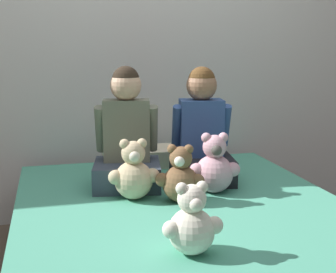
{
  "coord_description": "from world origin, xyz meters",
  "views": [
    {
      "loc": [
        -0.61,
        -2.07,
        1.19
      ],
      "look_at": [
        0.0,
        0.32,
        0.7
      ],
      "focal_mm": 50.0,
      "sensor_mm": 36.0,
      "label": 1
    }
  ],
  "objects_px": {
    "child_on_left": "(127,139)",
    "teddy_bear_between_children": "(180,178)",
    "teddy_bear_held_by_right_child": "(214,167)",
    "teddy_bear_at_foot_of_bed": "(192,224)",
    "child_on_right": "(202,135)",
    "bed": "(184,247)",
    "teddy_bear_held_by_left_child": "(134,174)",
    "pillow_at_headboard": "(149,157)"
  },
  "relations": [
    {
      "from": "child_on_left",
      "to": "teddy_bear_between_children",
      "type": "height_order",
      "value": "child_on_left"
    },
    {
      "from": "teddy_bear_held_by_right_child",
      "to": "teddy_bear_between_children",
      "type": "bearing_deg",
      "value": -145.29
    },
    {
      "from": "teddy_bear_held_by_right_child",
      "to": "teddy_bear_at_foot_of_bed",
      "type": "relative_size",
      "value": 1.15
    },
    {
      "from": "child_on_left",
      "to": "child_on_right",
      "type": "height_order",
      "value": "child_on_left"
    },
    {
      "from": "teddy_bear_between_children",
      "to": "teddy_bear_at_foot_of_bed",
      "type": "bearing_deg",
      "value": -81.17
    },
    {
      "from": "child_on_right",
      "to": "child_on_left",
      "type": "bearing_deg",
      "value": -170.73
    },
    {
      "from": "bed",
      "to": "teddy_bear_between_children",
      "type": "distance_m",
      "value": 0.34
    },
    {
      "from": "child_on_left",
      "to": "teddy_bear_held_by_left_child",
      "type": "relative_size",
      "value": 2.12
    },
    {
      "from": "teddy_bear_at_foot_of_bed",
      "to": "teddy_bear_between_children",
      "type": "bearing_deg",
      "value": 77.95
    },
    {
      "from": "child_on_left",
      "to": "teddy_bear_held_by_left_child",
      "type": "distance_m",
      "value": 0.27
    },
    {
      "from": "child_on_left",
      "to": "teddy_bear_between_children",
      "type": "bearing_deg",
      "value": -47.67
    },
    {
      "from": "teddy_bear_held_by_right_child",
      "to": "teddy_bear_between_children",
      "type": "relative_size",
      "value": 1.1
    },
    {
      "from": "teddy_bear_held_by_left_child",
      "to": "teddy_bear_at_foot_of_bed",
      "type": "distance_m",
      "value": 0.68
    },
    {
      "from": "teddy_bear_held_by_right_child",
      "to": "teddy_bear_between_children",
      "type": "xyz_separation_m",
      "value": [
        -0.21,
        -0.1,
        -0.01
      ]
    },
    {
      "from": "teddy_bear_held_by_right_child",
      "to": "pillow_at_headboard",
      "type": "relative_size",
      "value": 0.55
    },
    {
      "from": "child_on_right",
      "to": "teddy_bear_held_by_left_child",
      "type": "bearing_deg",
      "value": -142.46
    },
    {
      "from": "bed",
      "to": "teddy_bear_at_foot_of_bed",
      "type": "relative_size",
      "value": 6.97
    },
    {
      "from": "child_on_left",
      "to": "pillow_at_headboard",
      "type": "distance_m",
      "value": 0.5
    },
    {
      "from": "bed",
      "to": "teddy_bear_between_children",
      "type": "bearing_deg",
      "value": 93.29
    },
    {
      "from": "teddy_bear_between_children",
      "to": "child_on_right",
      "type": "bearing_deg",
      "value": 77.07
    },
    {
      "from": "teddy_bear_held_by_left_child",
      "to": "teddy_bear_between_children",
      "type": "relative_size",
      "value": 1.07
    },
    {
      "from": "teddy_bear_held_by_left_child",
      "to": "teddy_bear_between_children",
      "type": "bearing_deg",
      "value": -21.35
    },
    {
      "from": "teddy_bear_between_children",
      "to": "pillow_at_headboard",
      "type": "relative_size",
      "value": 0.5
    },
    {
      "from": "teddy_bear_held_by_left_child",
      "to": "pillow_at_headboard",
      "type": "distance_m",
      "value": 0.68
    },
    {
      "from": "teddy_bear_held_by_left_child",
      "to": "teddy_bear_between_children",
      "type": "xyz_separation_m",
      "value": [
        0.21,
        -0.1,
        -0.01
      ]
    },
    {
      "from": "bed",
      "to": "child_on_right",
      "type": "relative_size",
      "value": 2.99
    },
    {
      "from": "teddy_bear_between_children",
      "to": "teddy_bear_held_by_right_child",
      "type": "bearing_deg",
      "value": 45.78
    },
    {
      "from": "teddy_bear_at_foot_of_bed",
      "to": "bed",
      "type": "bearing_deg",
      "value": 76.11
    },
    {
      "from": "child_on_right",
      "to": "teddy_bear_between_children",
      "type": "height_order",
      "value": "child_on_right"
    },
    {
      "from": "teddy_bear_held_by_left_child",
      "to": "bed",
      "type": "bearing_deg",
      "value": -33.62
    },
    {
      "from": "teddy_bear_between_children",
      "to": "bed",
      "type": "bearing_deg",
      "value": -66.33
    },
    {
      "from": "child_on_left",
      "to": "pillow_at_headboard",
      "type": "height_order",
      "value": "child_on_left"
    },
    {
      "from": "teddy_bear_at_foot_of_bed",
      "to": "pillow_at_headboard",
      "type": "height_order",
      "value": "teddy_bear_at_foot_of_bed"
    },
    {
      "from": "pillow_at_headboard",
      "to": "teddy_bear_at_foot_of_bed",
      "type": "bearing_deg",
      "value": -95.27
    },
    {
      "from": "child_on_right",
      "to": "teddy_bear_at_foot_of_bed",
      "type": "xyz_separation_m",
      "value": [
        -0.34,
        -0.91,
        -0.15
      ]
    },
    {
      "from": "teddy_bear_held_by_right_child",
      "to": "pillow_at_headboard",
      "type": "xyz_separation_m",
      "value": [
        -0.21,
        0.64,
        -0.08
      ]
    },
    {
      "from": "teddy_bear_between_children",
      "to": "pillow_at_headboard",
      "type": "height_order",
      "value": "teddy_bear_between_children"
    },
    {
      "from": "bed",
      "to": "pillow_at_headboard",
      "type": "bearing_deg",
      "value": 90.0
    },
    {
      "from": "bed",
      "to": "teddy_bear_between_children",
      "type": "xyz_separation_m",
      "value": [
        -0.0,
        0.07,
        0.34
      ]
    },
    {
      "from": "teddy_bear_held_by_left_child",
      "to": "child_on_left",
      "type": "bearing_deg",
      "value": 92.44
    },
    {
      "from": "child_on_left",
      "to": "teddy_bear_between_children",
      "type": "relative_size",
      "value": 2.26
    },
    {
      "from": "bed",
      "to": "teddy_bear_held_by_left_child",
      "type": "bearing_deg",
      "value": 142.7
    }
  ]
}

